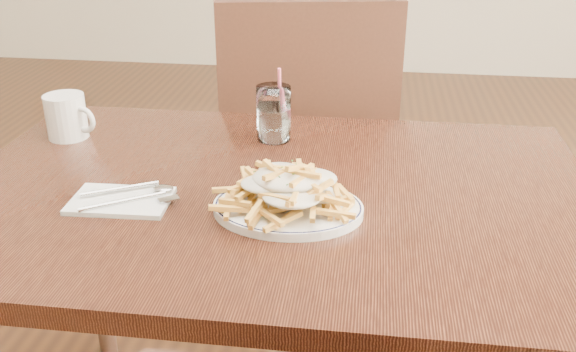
# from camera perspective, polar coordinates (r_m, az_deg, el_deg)

# --- Properties ---
(table) EXTENTS (1.20, 0.80, 0.75)m
(table) POSITION_cam_1_polar(r_m,az_deg,el_deg) (1.23, -1.39, -4.32)
(table) COLOR black
(table) RESTS_ON ground
(chair_far) EXTENTS (0.54, 0.54, 1.01)m
(chair_far) POSITION_cam_1_polar(r_m,az_deg,el_deg) (1.83, 1.58, 2.41)
(chair_far) COLOR #321A10
(chair_far) RESTS_ON ground
(fries_plate) EXTENTS (0.26, 0.23, 0.02)m
(fries_plate) POSITION_cam_1_polar(r_m,az_deg,el_deg) (1.10, -0.00, -2.87)
(fries_plate) COLOR white
(fries_plate) RESTS_ON table
(loaded_fries) EXTENTS (0.28, 0.25, 0.07)m
(loaded_fries) POSITION_cam_1_polar(r_m,az_deg,el_deg) (1.08, -0.00, -0.78)
(loaded_fries) COLOR gold
(loaded_fries) RESTS_ON fries_plate
(napkin) EXTENTS (0.18, 0.12, 0.01)m
(napkin) POSITION_cam_1_polar(r_m,az_deg,el_deg) (1.18, -14.63, -2.15)
(napkin) COLOR silver
(napkin) RESTS_ON table
(cutlery) EXTENTS (0.18, 0.16, 0.01)m
(cutlery) POSITION_cam_1_polar(r_m,az_deg,el_deg) (1.18, -14.59, -1.70)
(cutlery) COLOR silver
(cutlery) RESTS_ON napkin
(water_glass) EXTENTS (0.07, 0.07, 0.16)m
(water_glass) POSITION_cam_1_polar(r_m,az_deg,el_deg) (1.40, -1.28, 5.31)
(water_glass) COLOR white
(water_glass) RESTS_ON table
(coffee_mug) EXTENTS (0.12, 0.09, 0.10)m
(coffee_mug) POSITION_cam_1_polar(r_m,az_deg,el_deg) (1.49, -19.04, 5.01)
(coffee_mug) COLOR white
(coffee_mug) RESTS_ON table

